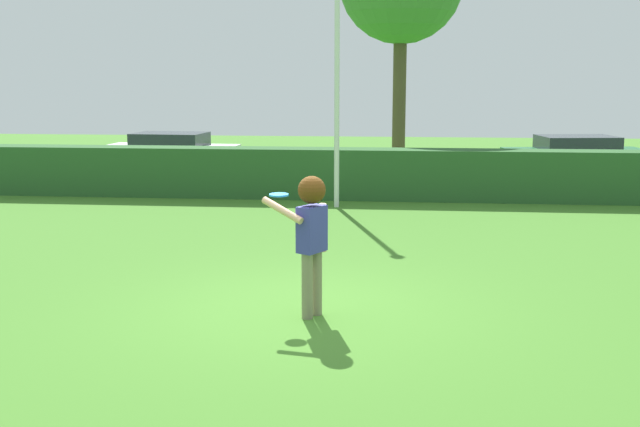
{
  "coord_description": "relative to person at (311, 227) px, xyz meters",
  "views": [
    {
      "loc": [
        1.24,
        -9.74,
        2.99
      ],
      "look_at": [
        0.17,
        0.69,
        1.15
      ],
      "focal_mm": 43.68,
      "sensor_mm": 36.0,
      "label": 1
    }
  ],
  "objects": [
    {
      "name": "parked_car_white",
      "position": [
        -6.18,
        14.68,
        -0.46
      ],
      "size": [
        4.31,
        2.05,
        1.25
      ],
      "color": "white",
      "rests_on": "ground"
    },
    {
      "name": "frisbee",
      "position": [
        -0.47,
        0.4,
        0.34
      ],
      "size": [
        0.25,
        0.26,
        0.03
      ],
      "color": "#268CE5"
    },
    {
      "name": "ground_plane",
      "position": [
        -0.16,
        0.31,
        -1.15
      ],
      "size": [
        60.0,
        60.0,
        0.0
      ],
      "primitive_type": "plane",
      "color": "#437C28"
    },
    {
      "name": "hedge_row",
      "position": [
        -0.16,
        9.77,
        -0.53
      ],
      "size": [
        25.92,
        0.9,
        1.24
      ],
      "primitive_type": "cube",
      "color": "#2A5929",
      "rests_on": "ground"
    },
    {
      "name": "person",
      "position": [
        0.0,
        0.0,
        0.0
      ],
      "size": [
        0.84,
        0.51,
        1.79
      ],
      "color": "#7C775B",
      "rests_on": "ground"
    },
    {
      "name": "lamppost",
      "position": [
        -0.37,
        8.46,
        1.86
      ],
      "size": [
        0.24,
        0.24,
        5.4
      ],
      "color": "silver",
      "rests_on": "ground"
    },
    {
      "name": "parked_car_green",
      "position": [
        6.39,
        14.62,
        -0.46
      ],
      "size": [
        4.41,
        2.3,
        1.25
      ],
      "color": "#1E6633",
      "rests_on": "ground"
    }
  ]
}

